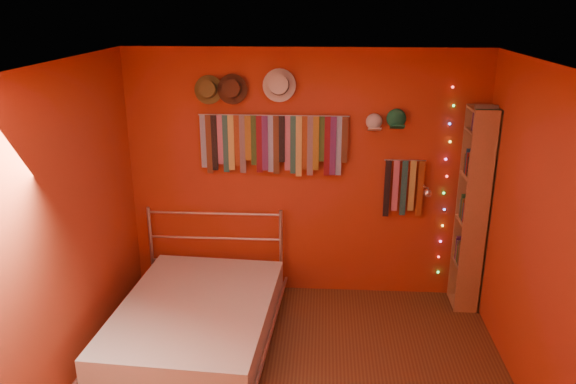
% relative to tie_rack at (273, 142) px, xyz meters
% --- Properties ---
extents(back_wall, '(3.50, 0.02, 2.50)m').
position_rel_tie_rack_xyz_m(back_wall, '(0.30, 0.07, -0.36)').
color(back_wall, '#A02219').
rests_on(back_wall, ground).
extents(right_wall, '(0.02, 3.50, 2.50)m').
position_rel_tie_rack_xyz_m(right_wall, '(2.05, -1.68, -0.36)').
color(right_wall, '#A02219').
rests_on(right_wall, ground).
extents(left_wall, '(0.02, 3.50, 2.50)m').
position_rel_tie_rack_xyz_m(left_wall, '(-1.45, -1.68, -0.36)').
color(left_wall, '#A02219').
rests_on(left_wall, ground).
extents(ceiling, '(3.50, 3.50, 0.02)m').
position_rel_tie_rack_xyz_m(ceiling, '(0.30, -1.68, 0.89)').
color(ceiling, white).
rests_on(ceiling, back_wall).
extents(tie_rack, '(1.45, 0.03, 0.60)m').
position_rel_tie_rack_xyz_m(tie_rack, '(0.00, 0.00, 0.00)').
color(tie_rack, silver).
rests_on(tie_rack, back_wall).
extents(small_tie_rack, '(0.40, 0.03, 0.59)m').
position_rel_tie_rack_xyz_m(small_tie_rack, '(1.27, 0.00, -0.42)').
color(small_tie_rack, silver).
rests_on(small_tie_rack, back_wall).
extents(fedora_olive, '(0.27, 0.15, 0.27)m').
position_rel_tie_rack_xyz_m(fedora_olive, '(-0.61, -0.03, 0.51)').
color(fedora_olive, brown).
rests_on(fedora_olive, back_wall).
extents(fedora_brown, '(0.29, 0.16, 0.28)m').
position_rel_tie_rack_xyz_m(fedora_brown, '(-0.38, -0.03, 0.51)').
color(fedora_brown, '#482919').
rests_on(fedora_brown, back_wall).
extents(fedora_white, '(0.31, 0.17, 0.31)m').
position_rel_tie_rack_xyz_m(fedora_white, '(0.06, -0.03, 0.56)').
color(fedora_white, silver).
rests_on(fedora_white, back_wall).
extents(cap_white, '(0.17, 0.21, 0.17)m').
position_rel_tie_rack_xyz_m(cap_white, '(0.96, 0.01, 0.21)').
color(cap_white, white).
rests_on(cap_white, back_wall).
extents(cap_green, '(0.18, 0.23, 0.18)m').
position_rel_tie_rack_xyz_m(cap_green, '(1.16, 0.01, 0.24)').
color(cap_green, '#19744A').
rests_on(cap_green, back_wall).
extents(fairy_lights, '(0.06, 0.02, 1.92)m').
position_rel_tie_rack_xyz_m(fairy_lights, '(1.68, 0.03, -0.40)').
color(fairy_lights, '#FF3333').
rests_on(fairy_lights, back_wall).
extents(reading_lamp, '(0.08, 0.33, 0.10)m').
position_rel_tie_rack_xyz_m(reading_lamp, '(1.47, -0.19, -0.41)').
color(reading_lamp, silver).
rests_on(reading_lamp, back_wall).
extents(bookshelf, '(0.25, 0.34, 2.00)m').
position_rel_tie_rack_xyz_m(bookshelf, '(1.95, -0.15, -0.59)').
color(bookshelf, olive).
rests_on(bookshelf, ground).
extents(bed, '(1.50, 1.94, 0.92)m').
position_rel_tie_rack_xyz_m(bed, '(-0.61, -1.00, -1.39)').
color(bed, silver).
rests_on(bed, ground).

